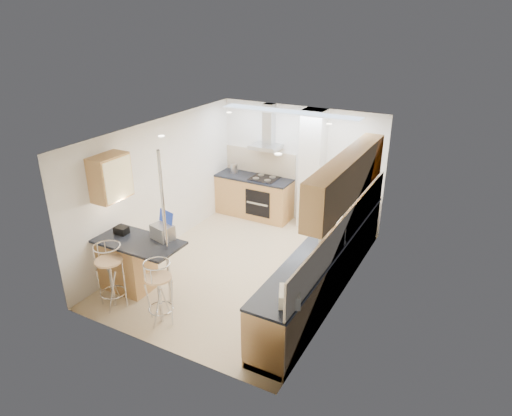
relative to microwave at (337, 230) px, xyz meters
The scene contains 16 objects.
ground 1.93m from the microwave, behind, with size 4.80×4.80×0.00m, color beige.
room_shell 1.38m from the microwave, behind, with size 3.64×4.84×2.51m.
right_counter 0.63m from the microwave, 122.44° to the right, with size 0.63×4.40×0.92m.
back_counter 3.26m from the microwave, 142.71° to the left, with size 1.70×0.63×0.92m.
peninsula 3.22m from the microwave, 149.46° to the right, with size 1.47×0.72×0.94m.
microwave is the anchor object (origin of this frame).
laptop 2.76m from the microwave, 150.64° to the right, with size 0.34×0.26×0.23m, color #999CA0.
bag 3.47m from the microwave, 153.84° to the right, with size 0.21×0.16×0.12m, color black.
bar_stool_near 3.58m from the microwave, 143.26° to the right, with size 0.44×0.44×1.07m, color #DDAA77, non-canonical shape.
bar_stool_end 2.89m from the microwave, 132.78° to the right, with size 0.41×0.41×1.02m, color #DDAA77, non-canonical shape.
jar_a 0.39m from the microwave, 79.73° to the left, with size 0.12×0.12×0.16m, color silver.
jar_b 1.02m from the microwave, 97.88° to the left, with size 0.11×0.11×0.15m, color silver.
jar_c 0.28m from the microwave, 119.50° to the right, with size 0.14×0.14×0.22m, color #BFB899.
jar_d 0.57m from the microwave, 87.68° to the right, with size 0.10×0.10×0.14m, color white.
bread_bin 1.95m from the microwave, 87.95° to the right, with size 0.27×0.34×0.18m, color silver.
kettle 3.65m from the microwave, 147.34° to the left, with size 0.16×0.16×0.21m, color #B7BABC.
Camera 1 is at (3.55, -6.17, 4.28)m, focal length 32.00 mm.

